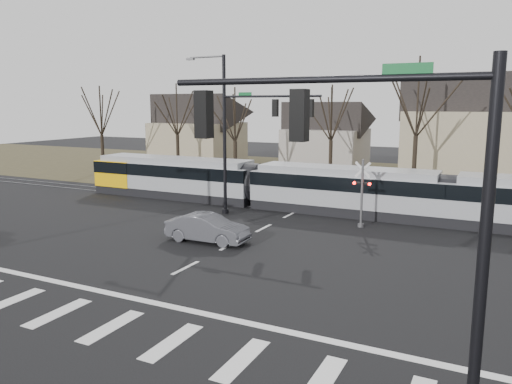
% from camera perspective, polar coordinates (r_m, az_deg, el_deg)
% --- Properties ---
extents(ground, '(140.00, 140.00, 0.00)m').
position_cam_1_polar(ground, '(20.96, -11.18, -10.07)').
color(ground, black).
extents(grass_verge, '(140.00, 28.00, 0.01)m').
position_cam_1_polar(grass_verge, '(49.56, 11.91, 1.52)').
color(grass_verge, '#38331E').
rests_on(grass_verge, ground).
extents(crosswalk, '(27.00, 2.60, 0.01)m').
position_cam_1_polar(crosswalk, '(18.20, -19.07, -13.61)').
color(crosswalk, silver).
rests_on(crosswalk, ground).
extents(stop_line, '(28.00, 0.35, 0.01)m').
position_cam_1_polar(stop_line, '(19.66, -14.43, -11.56)').
color(stop_line, silver).
rests_on(stop_line, ground).
extents(lane_dashes, '(0.18, 30.00, 0.01)m').
position_cam_1_polar(lane_dashes, '(34.52, 5.17, -1.94)').
color(lane_dashes, silver).
rests_on(lane_dashes, ground).
extents(rail_pair, '(90.00, 1.52, 0.06)m').
position_cam_1_polar(rail_pair, '(34.33, 5.05, -1.97)').
color(rail_pair, '#59595E').
rests_on(rail_pair, ground).
extents(tram, '(40.41, 3.00, 3.06)m').
position_cam_1_polar(tram, '(33.29, 9.90, 0.42)').
color(tram, gray).
rests_on(tram, ground).
extents(sedan, '(1.84, 4.54, 1.46)m').
position_cam_1_polar(sedan, '(26.28, -5.57, -4.13)').
color(sedan, '#4E4F56').
rests_on(sedan, ground).
extents(signal_pole_near_right, '(6.72, 0.44, 8.00)m').
position_cam_1_polar(signal_pole_near_right, '(9.92, 13.96, -1.68)').
color(signal_pole_near_right, black).
rests_on(signal_pole_near_right, ground).
extents(signal_pole_far, '(9.28, 0.44, 10.20)m').
position_cam_1_polar(signal_pole_far, '(31.61, -1.10, 7.41)').
color(signal_pole_far, black).
rests_on(signal_pole_far, ground).
extents(rail_crossing_signal, '(1.08, 0.36, 4.00)m').
position_cam_1_polar(rail_crossing_signal, '(29.66, 12.00, -0.39)').
color(rail_crossing_signal, '#59595B').
rests_on(rail_crossing_signal, ground).
extents(tree_row, '(59.20, 7.20, 10.00)m').
position_cam_1_polar(tree_row, '(42.79, 12.71, 6.91)').
color(tree_row, black).
rests_on(tree_row, ground).
extents(house_a, '(9.72, 8.64, 8.60)m').
position_cam_1_polar(house_a, '(59.10, -6.66, 7.35)').
color(house_a, gray).
rests_on(house_a, ground).
extents(house_b, '(8.64, 7.56, 7.65)m').
position_cam_1_polar(house_b, '(54.39, 8.00, 6.58)').
color(house_b, gray).
rests_on(house_b, ground).
extents(house_c, '(10.80, 8.64, 10.10)m').
position_cam_1_polar(house_c, '(48.65, 22.82, 7.00)').
color(house_c, gray).
rests_on(house_c, ground).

